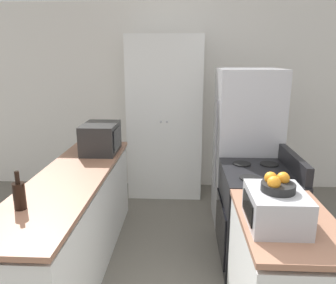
# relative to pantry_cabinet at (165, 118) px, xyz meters

# --- Properties ---
(wall_back) EXTENTS (7.00, 0.06, 2.60)m
(wall_back) POSITION_rel_pantry_cabinet_xyz_m (0.10, 0.31, 0.23)
(wall_back) COLOR silver
(wall_back) RESTS_ON ground_plane
(counter_left) EXTENTS (0.60, 2.34, 0.88)m
(counter_left) POSITION_rel_pantry_cabinet_xyz_m (-0.72, -1.75, -0.65)
(counter_left) COLOR silver
(counter_left) RESTS_ON ground_plane
(counter_right) EXTENTS (0.60, 0.94, 0.88)m
(counter_right) POSITION_rel_pantry_cabinet_xyz_m (0.92, -2.45, -0.65)
(counter_right) COLOR silver
(counter_right) RESTS_ON ground_plane
(pantry_cabinet) EXTENTS (0.98, 0.55, 2.14)m
(pantry_cabinet) POSITION_rel_pantry_cabinet_xyz_m (0.00, 0.00, 0.00)
(pantry_cabinet) COLOR white
(pantry_cabinet) RESTS_ON ground_plane
(stove) EXTENTS (0.66, 0.80, 1.04)m
(stove) POSITION_rel_pantry_cabinet_xyz_m (0.94, -1.56, -0.62)
(stove) COLOR black
(stove) RESTS_ON ground_plane
(refrigerator) EXTENTS (0.69, 0.69, 1.75)m
(refrigerator) POSITION_rel_pantry_cabinet_xyz_m (0.95, -0.78, -0.20)
(refrigerator) COLOR #B7B7BC
(refrigerator) RESTS_ON ground_plane
(microwave) EXTENTS (0.36, 0.48, 0.31)m
(microwave) POSITION_rel_pantry_cabinet_xyz_m (-0.63, -1.02, -0.04)
(microwave) COLOR black
(microwave) RESTS_ON counter_left
(wine_bottle) EXTENTS (0.08, 0.08, 0.27)m
(wine_bottle) POSITION_rel_pantry_cabinet_xyz_m (-0.84, -2.39, -0.09)
(wine_bottle) COLOR black
(wine_bottle) RESTS_ON counter_left
(toaster_oven) EXTENTS (0.34, 0.40, 0.22)m
(toaster_oven) POSITION_rel_pantry_cabinet_xyz_m (0.81, -2.52, -0.08)
(toaster_oven) COLOR #B2B2B7
(toaster_oven) RESTS_ON counter_right
(fruit_bowl) EXTENTS (0.20, 0.20, 0.11)m
(fruit_bowl) POSITION_rel_pantry_cabinet_xyz_m (0.81, -2.52, 0.07)
(fruit_bowl) COLOR black
(fruit_bowl) RESTS_ON toaster_oven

